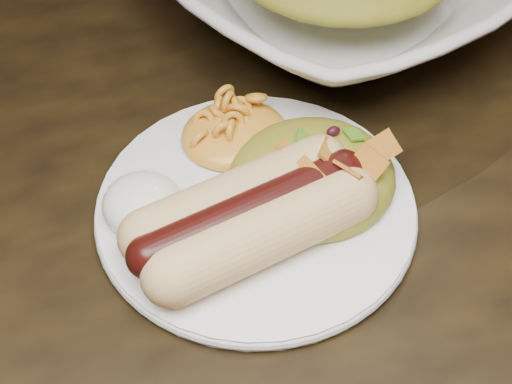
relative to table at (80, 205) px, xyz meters
name	(u,v)px	position (x,y,z in m)	size (l,w,h in m)	color
table	(80,205)	(0.00, 0.00, 0.00)	(1.60, 0.90, 0.75)	black
plate	(256,208)	(0.10, -0.13, 0.10)	(0.20, 0.20, 0.01)	white
hotdog	(251,215)	(0.09, -0.15, 0.12)	(0.13, 0.09, 0.03)	#F2C476
mac_and_cheese	(234,124)	(0.11, -0.07, 0.12)	(0.07, 0.06, 0.03)	#F59B3F
sour_cream	(141,197)	(0.04, -0.11, 0.12)	(0.05, 0.05, 0.03)	white
taco_salad	(313,165)	(0.14, -0.12, 0.12)	(0.11, 0.10, 0.05)	#C18324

